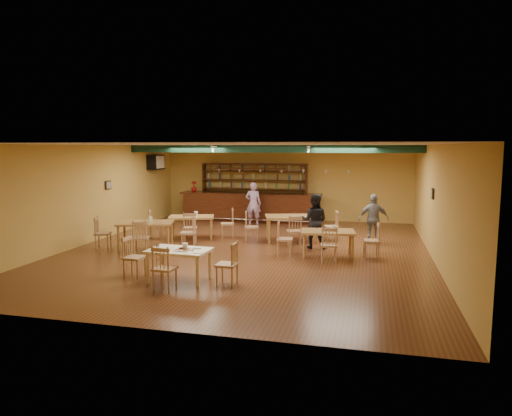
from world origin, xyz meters
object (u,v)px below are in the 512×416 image
(dining_table_c, at_px, (146,235))
(near_table, at_px, (179,265))
(dining_table_b, at_px, (292,229))
(dining_table_a, at_px, (192,227))
(bar_counter, at_px, (250,207))
(patron_bar, at_px, (253,204))
(patron_right_a, at_px, (314,221))
(dining_table_d, at_px, (328,244))

(dining_table_c, bearing_deg, near_table, -68.52)
(dining_table_b, bearing_deg, dining_table_a, 168.54)
(bar_counter, bearing_deg, dining_table_c, -106.91)
(dining_table_a, distance_m, patron_bar, 3.28)
(dining_table_b, xyz_separation_m, patron_right_a, (0.80, -0.80, 0.39))
(dining_table_b, relative_size, dining_table_d, 1.14)
(patron_bar, relative_size, patron_right_a, 1.02)
(dining_table_a, height_order, near_table, dining_table_a)
(dining_table_b, bearing_deg, bar_counter, 106.66)
(patron_bar, distance_m, patron_right_a, 4.44)
(dining_table_c, relative_size, patron_bar, 0.96)
(dining_table_a, bearing_deg, dining_table_d, -36.91)
(bar_counter, bearing_deg, patron_right_a, -54.91)
(bar_counter, height_order, patron_right_a, patron_right_a)
(dining_table_b, height_order, near_table, dining_table_b)
(dining_table_d, relative_size, patron_right_a, 0.89)
(dining_table_b, relative_size, patron_right_a, 1.01)
(dining_table_a, relative_size, near_table, 1.08)
(bar_counter, height_order, patron_bar, patron_bar)
(dining_table_a, xyz_separation_m, dining_table_d, (4.52, -1.56, -0.00))
(dining_table_a, distance_m, dining_table_c, 1.93)
(dining_table_b, bearing_deg, near_table, -124.52)
(dining_table_d, relative_size, patron_bar, 0.87)
(bar_counter, distance_m, patron_bar, 0.92)
(dining_table_d, bearing_deg, patron_right_a, 107.85)
(bar_counter, xyz_separation_m, patron_bar, (0.33, -0.83, 0.25))
(patron_right_a, bearing_deg, dining_table_b, -39.98)
(dining_table_d, bearing_deg, dining_table_a, 153.33)
(patron_right_a, bearing_deg, dining_table_a, -2.81)
(dining_table_b, xyz_separation_m, near_table, (-1.68, -4.94, -0.05))
(dining_table_a, height_order, dining_table_c, dining_table_c)
(patron_bar, bearing_deg, dining_table_b, 118.82)
(dining_table_a, height_order, dining_table_d, dining_table_a)
(near_table, bearing_deg, patron_bar, 94.67)
(dining_table_c, distance_m, patron_bar, 5.19)
(dining_table_c, relative_size, near_table, 1.17)
(dining_table_a, xyz_separation_m, patron_bar, (1.32, 2.96, 0.46))
(dining_table_a, xyz_separation_m, near_table, (1.56, -4.69, -0.00))
(dining_table_c, height_order, patron_right_a, patron_right_a)
(dining_table_a, distance_m, patron_right_a, 4.10)
(bar_counter, xyz_separation_m, patron_right_a, (3.05, -4.34, 0.23))
(dining_table_a, relative_size, dining_table_b, 0.89)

